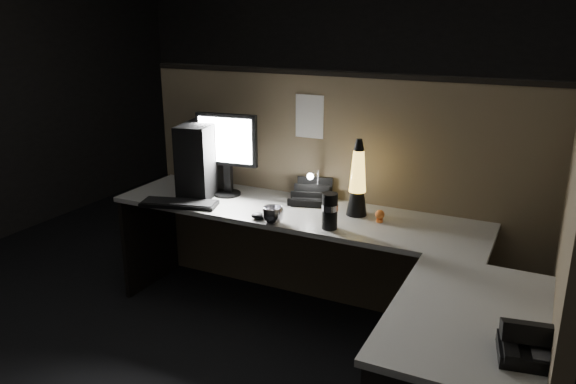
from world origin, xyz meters
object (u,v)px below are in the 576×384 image
at_px(keyboard, 179,204).
at_px(lava_lamp, 358,184).
at_px(desk_phone, 531,344).
at_px(monitor, 227,146).
at_px(pc_tower, 202,158).

distance_m(keyboard, lava_lamp, 1.10).
bearing_deg(desk_phone, monitor, 139.96).
height_order(monitor, keyboard, monitor).
xyz_separation_m(lava_lamp, desk_phone, (1.02, -1.10, -0.14)).
bearing_deg(keyboard, lava_lamp, 0.64).
relative_size(monitor, desk_phone, 2.15).
distance_m(monitor, keyboard, 0.48).
height_order(pc_tower, keyboard, pc_tower).
bearing_deg(monitor, keyboard, -121.15).
relative_size(pc_tower, keyboard, 1.00).
distance_m(pc_tower, keyboard, 0.37).
xyz_separation_m(pc_tower, lava_lamp, (1.05, 0.03, -0.05)).
xyz_separation_m(monitor, desk_phone, (1.91, -1.10, -0.27)).
relative_size(monitor, lava_lamp, 1.17).
xyz_separation_m(pc_tower, monitor, (0.17, 0.03, 0.09)).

